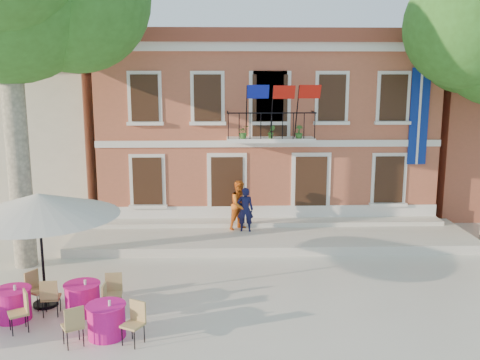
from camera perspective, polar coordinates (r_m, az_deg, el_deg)
name	(u,v)px	position (r m, az deg, el deg)	size (l,w,h in m)	color
ground	(215,290)	(15.05, -2.72, -11.62)	(90.00, 90.00, 0.00)	beige
main_building	(262,122)	(24.02, 2.34, 6.23)	(13.50, 9.59, 7.50)	#A1543A
neighbor_west	(11,133)	(26.85, -23.22, 4.65)	(9.40, 9.40, 6.40)	beige
terrace	(272,237)	(19.22, 3.47, -6.06)	(14.00, 3.40, 0.30)	silver
patio_umbrella	(39,205)	(14.15, -20.69, -2.52)	(3.97, 3.97, 2.95)	black
pedestrian_navy	(245,209)	(19.13, 0.56, -3.16)	(0.58, 0.38, 1.60)	#0F1135
pedestrian_orange	(240,205)	(19.36, 0.03, -2.68)	(0.87, 0.68, 1.80)	#D46218
cafe_table_1	(13,302)	(14.31, -23.08, -11.93)	(1.63, 1.87, 0.95)	#D41480
cafe_table_3	(83,297)	(14.07, -16.45, -11.90)	(1.95, 0.90, 0.95)	#D41480
cafe_table_4	(106,319)	(12.77, -14.06, -14.17)	(1.87, 1.63, 0.95)	#D41480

